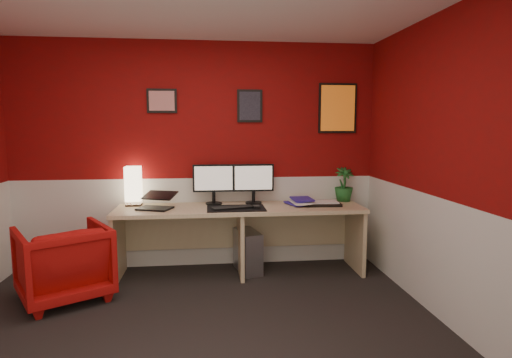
% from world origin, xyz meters
% --- Properties ---
extents(ground, '(4.00, 3.50, 0.01)m').
position_xyz_m(ground, '(0.00, 0.00, 0.00)').
color(ground, black).
rests_on(ground, ground).
extents(wall_back, '(4.00, 0.01, 2.50)m').
position_xyz_m(wall_back, '(0.00, 1.75, 1.25)').
color(wall_back, maroon).
rests_on(wall_back, ground).
extents(wall_front, '(4.00, 0.01, 2.50)m').
position_xyz_m(wall_front, '(0.00, -1.75, 1.25)').
color(wall_front, maroon).
rests_on(wall_front, ground).
extents(wall_right, '(0.01, 3.50, 2.50)m').
position_xyz_m(wall_right, '(2.00, 0.00, 1.25)').
color(wall_right, maroon).
rests_on(wall_right, ground).
extents(wainscot_back, '(4.00, 0.01, 1.00)m').
position_xyz_m(wainscot_back, '(0.00, 1.75, 0.50)').
color(wainscot_back, silver).
rests_on(wainscot_back, ground).
extents(wainscot_right, '(0.01, 3.50, 1.00)m').
position_xyz_m(wainscot_right, '(2.00, 0.00, 0.50)').
color(wainscot_right, silver).
rests_on(wainscot_right, ground).
extents(desk, '(2.60, 0.65, 0.73)m').
position_xyz_m(desk, '(0.45, 1.41, 0.36)').
color(desk, tan).
rests_on(desk, ground).
extents(shoji_lamp, '(0.16, 0.16, 0.40)m').
position_xyz_m(shoji_lamp, '(-0.68, 1.62, 0.93)').
color(shoji_lamp, '#FFE5B2').
rests_on(shoji_lamp, desk).
extents(laptop, '(0.39, 0.33, 0.22)m').
position_xyz_m(laptop, '(-0.43, 1.37, 0.84)').
color(laptop, black).
rests_on(laptop, desk).
extents(monitor_left, '(0.45, 0.06, 0.58)m').
position_xyz_m(monitor_left, '(0.18, 1.59, 1.02)').
color(monitor_left, black).
rests_on(monitor_left, desk).
extents(monitor_right, '(0.45, 0.06, 0.58)m').
position_xyz_m(monitor_right, '(0.61, 1.58, 1.02)').
color(monitor_right, black).
rests_on(monitor_right, desk).
extents(desk_mat, '(0.60, 0.38, 0.01)m').
position_xyz_m(desk_mat, '(0.40, 1.31, 0.73)').
color(desk_mat, black).
rests_on(desk_mat, desk).
extents(keyboard, '(0.44, 0.24, 0.02)m').
position_xyz_m(keyboard, '(0.37, 1.30, 0.74)').
color(keyboard, black).
rests_on(keyboard, desk_mat).
extents(mouse, '(0.07, 0.11, 0.03)m').
position_xyz_m(mouse, '(0.61, 1.27, 0.75)').
color(mouse, black).
rests_on(mouse, desk_mat).
extents(book_bottom, '(0.27, 0.32, 0.03)m').
position_xyz_m(book_bottom, '(0.98, 1.42, 0.74)').
color(book_bottom, '#30219A').
rests_on(book_bottom, desk).
extents(book_middle, '(0.22, 0.29, 0.02)m').
position_xyz_m(book_middle, '(1.00, 1.37, 0.77)').
color(book_middle, silver).
rests_on(book_middle, book_bottom).
extents(book_top, '(0.22, 0.29, 0.03)m').
position_xyz_m(book_top, '(1.02, 1.42, 0.79)').
color(book_top, '#30219A').
rests_on(book_top, book_middle).
extents(zen_tray, '(0.36, 0.27, 0.03)m').
position_xyz_m(zen_tray, '(1.36, 1.40, 0.74)').
color(zen_tray, black).
rests_on(zen_tray, desk).
extents(potted_plant, '(0.24, 0.24, 0.38)m').
position_xyz_m(potted_plant, '(1.65, 1.62, 0.92)').
color(potted_plant, '#19591E').
rests_on(potted_plant, desk).
extents(pc_tower, '(0.30, 0.48, 0.45)m').
position_xyz_m(pc_tower, '(0.54, 1.47, 0.23)').
color(pc_tower, '#99999E').
rests_on(pc_tower, ground).
extents(armchair, '(1.02, 1.03, 0.69)m').
position_xyz_m(armchair, '(-1.20, 0.91, 0.34)').
color(armchair, '#A5120F').
rests_on(armchair, ground).
extents(art_left, '(0.32, 0.02, 0.26)m').
position_xyz_m(art_left, '(-0.37, 1.74, 1.85)').
color(art_left, red).
rests_on(art_left, wall_back).
extents(art_center, '(0.28, 0.02, 0.36)m').
position_xyz_m(art_center, '(0.59, 1.74, 1.80)').
color(art_center, black).
rests_on(art_center, wall_back).
extents(art_right, '(0.44, 0.02, 0.56)m').
position_xyz_m(art_right, '(1.59, 1.74, 1.78)').
color(art_right, orange).
rests_on(art_right, wall_back).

